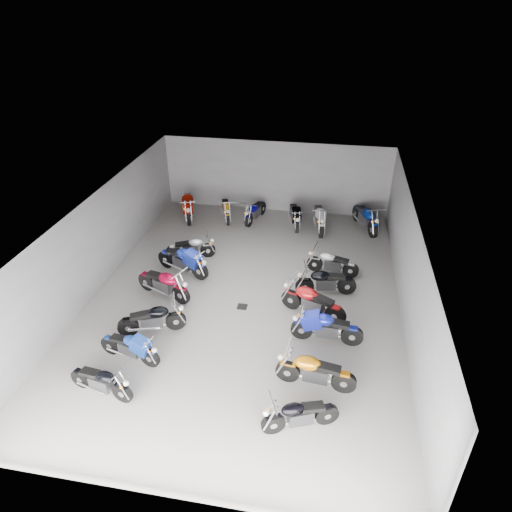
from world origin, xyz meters
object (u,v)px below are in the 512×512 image
Objects in this scene: motorcycle_right_b at (315,371)px; motorcycle_back_d at (295,215)px; motorcycle_left_b at (130,347)px; motorcycle_left_d at (164,284)px; motorcycle_back_f at (366,217)px; motorcycle_right_f at (332,263)px; motorcycle_back_e at (319,217)px; drain_grate at (242,307)px; motorcycle_right_a at (300,414)px; motorcycle_left_e at (183,260)px; motorcycle_back_a at (188,205)px; motorcycle_left_a at (101,381)px; motorcycle_left_c at (153,319)px; motorcycle_right_d at (312,302)px; motorcycle_back_b at (226,209)px; motorcycle_back_c at (255,211)px; motorcycle_left_f at (191,247)px; motorcycle_right_c at (326,328)px; motorcycle_right_e at (325,282)px.

motorcycle_right_b is 9.16m from motorcycle_back_d.
motorcycle_left_b is 0.92× the size of motorcycle_back_d.
motorcycle_back_f is (6.66, 6.14, 0.03)m from motorcycle_left_d.
motorcycle_back_e reaches higher than motorcycle_right_f.
drain_grate is 6.19m from motorcycle_back_d.
motorcycle_right_f is 0.83× the size of motorcycle_back_e.
motorcycle_right_a is (2.24, -4.34, 0.44)m from drain_grate.
motorcycle_back_f is at bearing 147.49° from motorcycle_left_e.
drain_grate is 0.14× the size of motorcycle_back_a.
motorcycle_right_b reaches higher than motorcycle_right_a.
motorcycle_left_a is at bearing 4.09° from motorcycle_left_b.
motorcycle_left_c is 7.86m from motorcycle_back_a.
motorcycle_right_d reaches higher than drain_grate.
motorcycle_left_d is 7.01m from motorcycle_back_d.
motorcycle_right_f is at bearing 148.51° from motorcycle_left_b.
motorcycle_left_d is 1.09× the size of motorcycle_back_b.
motorcycle_back_c is at bearing 96.42° from drain_grate.
motorcycle_back_c is (-3.45, 3.73, 0.01)m from motorcycle_right_f.
motorcycle_left_f is 0.96× the size of motorcycle_back_c.
motorcycle_right_c is at bearing 56.99° from motorcycle_back_f.
motorcycle_left_a is 5.36m from motorcycle_right_b.
motorcycle_right_e is 1.08× the size of motorcycle_back_b.
motorcycle_right_d is (4.74, -2.73, 0.08)m from motorcycle_left_f.
motorcycle_right_e is at bearing 25.01° from drain_grate.
motorcycle_back_f is (1.44, 5.06, 0.05)m from motorcycle_right_e.
motorcycle_left_c is at bearing -144.69° from drain_grate.
motorcycle_back_c is 0.89× the size of motorcycle_back_f.
motorcycle_left_f is 0.87× the size of motorcycle_right_b.
motorcycle_left_f is at bearing 54.78° from motorcycle_right_c.
motorcycle_back_b is at bearing -0.40° from motorcycle_right_a.
motorcycle_back_b is at bearing 15.21° from motorcycle_back_c.
motorcycle_left_a is at bearing 124.21° from motorcycle_right_e.
motorcycle_right_d is at bearing 115.41° from motorcycle_back_a.
motorcycle_right_a is at bearing 101.07° from motorcycle_back_a.
motorcycle_left_e reaches higher than motorcycle_back_c.
motorcycle_back_d is 0.90× the size of motorcycle_back_e.
motorcycle_right_c is 1.23m from motorcycle_right_d.
motorcycle_right_b reaches higher than motorcycle_right_f.
motorcycle_back_c is (-3.19, 9.19, -0.04)m from motorcycle_right_b.
drain_grate is at bearing 78.74° from motorcycle_left_e.
drain_grate is 0.18× the size of motorcycle_right_a.
motorcycle_left_e is 7.98m from motorcycle_back_f.
motorcycle_left_b reaches higher than motorcycle_left_a.
motorcycle_back_c is 1.75m from motorcycle_back_d.
motorcycle_back_e reaches higher than drain_grate.
motorcycle_back_d is at bearing -18.71° from motorcycle_back_e.
motorcycle_back_c is (-3.27, 5.02, -0.03)m from motorcycle_right_e.
motorcycle_left_b is 5.02m from motorcycle_right_b.
motorcycle_back_f reaches higher than motorcycle_left_b.
motorcycle_right_b is 1.79m from motorcycle_right_c.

